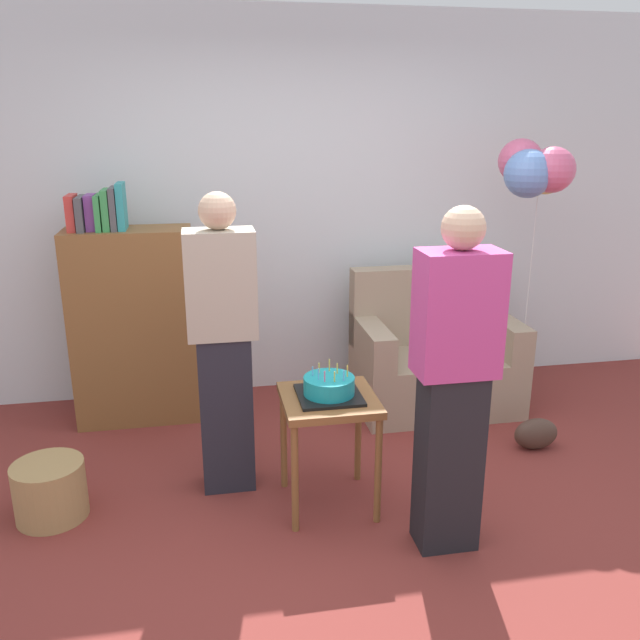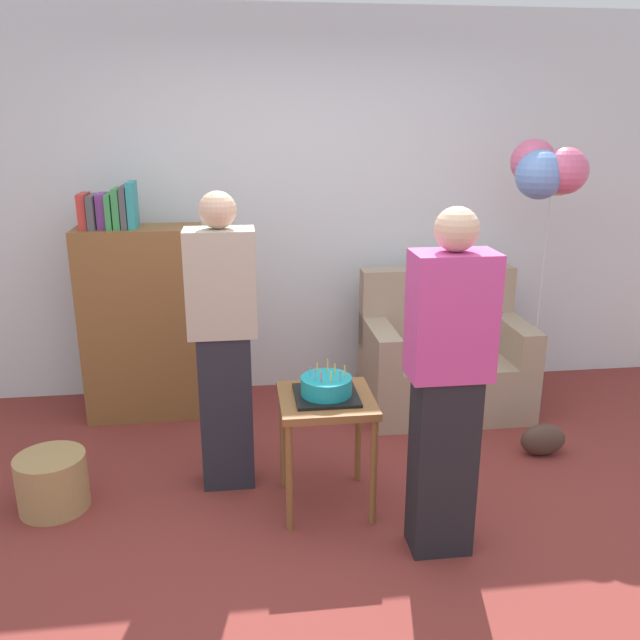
{
  "view_description": "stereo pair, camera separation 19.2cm",
  "coord_description": "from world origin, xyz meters",
  "px_view_note": "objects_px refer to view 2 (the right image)",
  "views": [
    {
      "loc": [
        -0.69,
        -2.68,
        1.98
      ],
      "look_at": [
        -0.08,
        0.59,
        0.95
      ],
      "focal_mm": 36.94,
      "sensor_mm": 36.0,
      "label": 1
    },
    {
      "loc": [
        -0.5,
        -2.71,
        1.98
      ],
      "look_at": [
        -0.08,
        0.59,
        0.95
      ],
      "focal_mm": 36.94,
      "sensor_mm": 36.0,
      "label": 2
    }
  ],
  "objects_px": {
    "side_table": "(326,414)",
    "birthday_cake": "(326,388)",
    "wicker_basket": "(52,482)",
    "handbag": "(543,440)",
    "person_holding_cake": "(447,386)",
    "person_blowing_candles": "(224,343)",
    "bookshelf": "(143,319)",
    "couch": "(443,361)",
    "balloon_bunch": "(548,171)"
  },
  "relations": [
    {
      "from": "couch",
      "to": "person_blowing_candles",
      "type": "distance_m",
      "value": 1.78
    },
    {
      "from": "bookshelf",
      "to": "wicker_basket",
      "type": "xyz_separation_m",
      "value": [
        -0.36,
        -1.14,
        -0.53
      ]
    },
    {
      "from": "birthday_cake",
      "to": "balloon_bunch",
      "type": "height_order",
      "value": "balloon_bunch"
    },
    {
      "from": "wicker_basket",
      "to": "bookshelf",
      "type": "bearing_deg",
      "value": 72.3
    },
    {
      "from": "bookshelf",
      "to": "person_holding_cake",
      "type": "distance_m",
      "value": 2.31
    },
    {
      "from": "person_holding_cake",
      "to": "handbag",
      "type": "height_order",
      "value": "person_holding_cake"
    },
    {
      "from": "balloon_bunch",
      "to": "birthday_cake",
      "type": "bearing_deg",
      "value": -148.61
    },
    {
      "from": "wicker_basket",
      "to": "balloon_bunch",
      "type": "distance_m",
      "value": 3.4
    },
    {
      "from": "couch",
      "to": "wicker_basket",
      "type": "height_order",
      "value": "couch"
    },
    {
      "from": "bookshelf",
      "to": "person_blowing_candles",
      "type": "relative_size",
      "value": 0.97
    },
    {
      "from": "couch",
      "to": "balloon_bunch",
      "type": "bearing_deg",
      "value": -20.82
    },
    {
      "from": "birthday_cake",
      "to": "person_holding_cake",
      "type": "relative_size",
      "value": 0.2
    },
    {
      "from": "side_table",
      "to": "person_holding_cake",
      "type": "xyz_separation_m",
      "value": [
        0.48,
        -0.43,
        0.31
      ]
    },
    {
      "from": "handbag",
      "to": "person_blowing_candles",
      "type": "bearing_deg",
      "value": -177.87
    },
    {
      "from": "couch",
      "to": "wicker_basket",
      "type": "bearing_deg",
      "value": -157.66
    },
    {
      "from": "bookshelf",
      "to": "wicker_basket",
      "type": "height_order",
      "value": "bookshelf"
    },
    {
      "from": "couch",
      "to": "person_blowing_candles",
      "type": "height_order",
      "value": "person_blowing_candles"
    },
    {
      "from": "side_table",
      "to": "birthday_cake",
      "type": "distance_m",
      "value": 0.15
    },
    {
      "from": "birthday_cake",
      "to": "handbag",
      "type": "height_order",
      "value": "birthday_cake"
    },
    {
      "from": "bookshelf",
      "to": "birthday_cake",
      "type": "height_order",
      "value": "bookshelf"
    },
    {
      "from": "side_table",
      "to": "handbag",
      "type": "height_order",
      "value": "side_table"
    },
    {
      "from": "couch",
      "to": "birthday_cake",
      "type": "distance_m",
      "value": 1.53
    },
    {
      "from": "bookshelf",
      "to": "wicker_basket",
      "type": "distance_m",
      "value": 1.31
    },
    {
      "from": "person_blowing_candles",
      "to": "person_holding_cake",
      "type": "bearing_deg",
      "value": -46.13
    },
    {
      "from": "side_table",
      "to": "person_blowing_candles",
      "type": "relative_size",
      "value": 0.38
    },
    {
      "from": "person_holding_cake",
      "to": "birthday_cake",
      "type": "bearing_deg",
      "value": -19.75
    },
    {
      "from": "bookshelf",
      "to": "balloon_bunch",
      "type": "distance_m",
      "value": 2.78
    },
    {
      "from": "side_table",
      "to": "wicker_basket",
      "type": "xyz_separation_m",
      "value": [
        -1.43,
        0.14,
        -0.37
      ]
    },
    {
      "from": "person_holding_cake",
      "to": "bookshelf",
      "type": "bearing_deg",
      "value": -25.75
    },
    {
      "from": "side_table",
      "to": "person_blowing_candles",
      "type": "height_order",
      "value": "person_blowing_candles"
    },
    {
      "from": "person_holding_cake",
      "to": "wicker_basket",
      "type": "xyz_separation_m",
      "value": [
        -1.91,
        0.57,
        -0.68
      ]
    },
    {
      "from": "person_blowing_candles",
      "to": "person_holding_cake",
      "type": "relative_size",
      "value": 1.0
    },
    {
      "from": "side_table",
      "to": "person_blowing_candles",
      "type": "xyz_separation_m",
      "value": [
        -0.51,
        0.29,
        0.31
      ]
    },
    {
      "from": "person_blowing_candles",
      "to": "wicker_basket",
      "type": "bearing_deg",
      "value": 178.91
    },
    {
      "from": "couch",
      "to": "person_holding_cake",
      "type": "distance_m",
      "value": 1.71
    },
    {
      "from": "side_table",
      "to": "handbag",
      "type": "relative_size",
      "value": 2.21
    },
    {
      "from": "couch",
      "to": "bookshelf",
      "type": "distance_m",
      "value": 2.08
    },
    {
      "from": "bookshelf",
      "to": "handbag",
      "type": "bearing_deg",
      "value": -20.62
    },
    {
      "from": "person_blowing_candles",
      "to": "person_holding_cake",
      "type": "xyz_separation_m",
      "value": [
        1.0,
        -0.72,
        0.0
      ]
    },
    {
      "from": "handbag",
      "to": "balloon_bunch",
      "type": "relative_size",
      "value": 0.15
    },
    {
      "from": "birthday_cake",
      "to": "person_holding_cake",
      "type": "bearing_deg",
      "value": -41.86
    },
    {
      "from": "couch",
      "to": "person_holding_cake",
      "type": "xyz_separation_m",
      "value": [
        -0.5,
        -1.56,
        0.49
      ]
    },
    {
      "from": "side_table",
      "to": "wicker_basket",
      "type": "distance_m",
      "value": 1.48
    },
    {
      "from": "couch",
      "to": "handbag",
      "type": "distance_m",
      "value": 0.9
    },
    {
      "from": "bookshelf",
      "to": "handbag",
      "type": "xyz_separation_m",
      "value": [
        2.45,
        -0.92,
        -0.58
      ]
    },
    {
      "from": "couch",
      "to": "bookshelf",
      "type": "xyz_separation_m",
      "value": [
        -2.05,
        0.15,
        0.34
      ]
    },
    {
      "from": "person_holding_cake",
      "to": "wicker_basket",
      "type": "height_order",
      "value": "person_holding_cake"
    },
    {
      "from": "person_blowing_candles",
      "to": "handbag",
      "type": "bearing_deg",
      "value": -8.1
    },
    {
      "from": "handbag",
      "to": "balloon_bunch",
      "type": "distance_m",
      "value": 1.67
    },
    {
      "from": "wicker_basket",
      "to": "handbag",
      "type": "relative_size",
      "value": 1.29
    }
  ]
}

